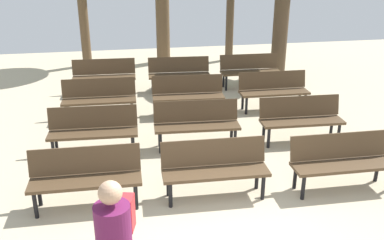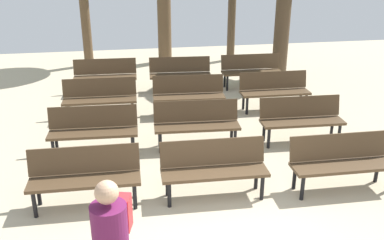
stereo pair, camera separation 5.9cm
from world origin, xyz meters
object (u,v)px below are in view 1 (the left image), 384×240
object	(u,v)px
bench_r3_c1	(179,72)
bench_r3_c2	(250,69)
bench_r0_c0	(86,174)
bench_r0_c2	(342,159)
tree_1	(162,12)
bench_r2_c1	(188,93)
bench_r3_c0	(104,74)
tree_2	(230,18)
bench_r0_c1	(215,166)
bench_r1_c2	(301,117)
bench_r1_c0	(93,128)
bench_r2_c0	(99,96)
bench_r2_c2	(273,88)
bench_r1_c1	(197,121)

from	to	relation	value
bench_r3_c1	bench_r3_c2	distance (m)	1.93
bench_r0_c0	bench_r0_c2	bearing A→B (deg)	-1.91
bench_r3_c1	tree_1	xyz separation A→B (m)	(-0.05, 3.12, 1.11)
bench_r2_c1	bench_r0_c2	bearing A→B (deg)	-60.01
bench_r3_c0	tree_2	distance (m)	5.08
bench_r0_c1	bench_r3_c0	bearing A→B (deg)	109.01
bench_r1_c2	bench_r3_c1	size ratio (longest dim) A/B	0.99
bench_r0_c0	bench_r3_c1	bearing A→B (deg)	68.49
bench_r1_c0	bench_r2_c0	distance (m)	1.79
bench_r0_c2	tree_1	size ratio (longest dim) A/B	0.50
bench_r1_c0	bench_r1_c2	size ratio (longest dim) A/B	1.00
bench_r2_c0	bench_r2_c2	size ratio (longest dim) A/B	1.00
bench_r1_c2	bench_r3_c0	bearing A→B (deg)	137.82
bench_r0_c2	tree_2	bearing A→B (deg)	87.93
bench_r0_c0	bench_r1_c0	distance (m)	1.73
bench_r0_c2	bench_r3_c1	size ratio (longest dim) A/B	0.99
bench_r0_c1	tree_2	xyz separation A→B (m)	(2.40, 8.24, 0.90)
bench_r1_c2	bench_r2_c0	world-z (taller)	same
bench_r2_c1	tree_2	xyz separation A→B (m)	(2.21, 4.75, 0.90)
bench_r0_c1	bench_r3_c2	size ratio (longest dim) A/B	1.00
bench_r0_c0	tree_2	distance (m)	9.27
bench_r2_c2	bench_r3_c2	bearing A→B (deg)	91.78
tree_1	bench_r1_c0	bearing A→B (deg)	-107.36
bench_r2_c2	bench_r3_c1	world-z (taller)	same
bench_r1_c0	bench_r1_c2	world-z (taller)	same
bench_r1_c2	bench_r3_c2	xyz separation A→B (m)	(0.08, 3.55, 0.00)
bench_r1_c2	bench_r0_c0	bearing A→B (deg)	-156.15
bench_r3_c0	bench_r2_c1	bearing A→B (deg)	-42.63
bench_r2_c0	tree_1	bearing A→B (deg)	69.49
bench_r0_c0	bench_r1_c1	xyz separation A→B (m)	(1.96, 1.70, 0.00)
bench_r0_c0	bench_r1_c2	size ratio (longest dim) A/B	1.00
bench_r0_c0	bench_r3_c0	distance (m)	5.29
bench_r3_c0	tree_1	size ratio (longest dim) A/B	0.50
bench_r0_c1	bench_r3_c1	xyz separation A→B (m)	(0.25, 5.23, 0.00)
bench_r1_c1	bench_r1_c2	size ratio (longest dim) A/B	1.01
bench_r1_c0	tree_2	xyz separation A→B (m)	(4.25, 6.44, 0.90)
bench_r2_c2	bench_r3_c0	size ratio (longest dim) A/B	0.99
tree_1	bench_r0_c0	bearing A→B (deg)	-104.24
bench_r0_c2	bench_r1_c2	distance (m)	1.80
bench_r1_c0	bench_r2_c1	distance (m)	2.65
bench_r0_c0	bench_r0_c1	distance (m)	1.90
bench_r0_c2	bench_r3_c2	bearing A→B (deg)	88.70
bench_r1_c0	bench_r1_c1	xyz separation A→B (m)	(1.91, -0.02, 0.00)
bench_r1_c1	bench_r3_c1	world-z (taller)	same
tree_1	bench_r3_c1	bearing A→B (deg)	-89.09
bench_r0_c1	bench_r1_c2	size ratio (longest dim) A/B	1.00
bench_r1_c0	bench_r3_c0	world-z (taller)	same
bench_r2_c0	tree_2	world-z (taller)	tree_2
bench_r1_c2	bench_r2_c1	world-z (taller)	same
bench_r0_c1	bench_r1_c0	size ratio (longest dim) A/B	0.99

